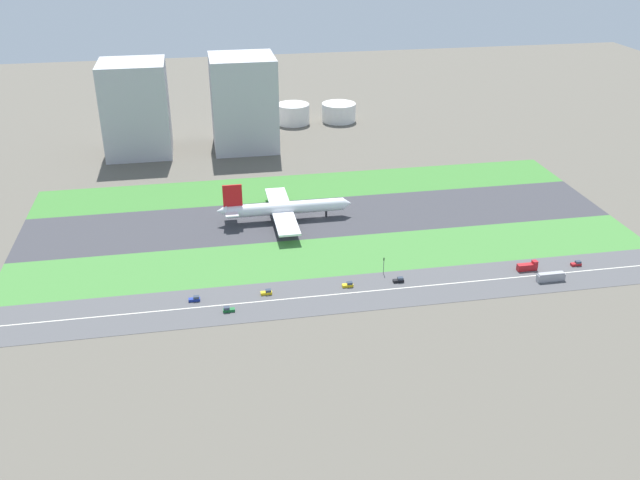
{
  "coord_description": "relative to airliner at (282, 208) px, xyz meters",
  "views": [
    {
      "loc": [
        -54.69,
        -298.73,
        137.28
      ],
      "look_at": [
        -6.57,
        -36.5,
        6.0
      ],
      "focal_mm": 38.57,
      "sensor_mm": 36.0,
      "label": 1
    }
  ],
  "objects": [
    {
      "name": "grass_median_south",
      "position": [
        18.09,
        -41.0,
        -6.18
      ],
      "size": [
        280.0,
        36.0,
        0.1
      ],
      "primitive_type": "cube",
      "color": "#427F38",
      "rests_on": "ground_plane"
    },
    {
      "name": "car_1",
      "position": [
        -43.02,
        -68.0,
        -5.31
      ],
      "size": [
        4.4,
        1.8,
        2.0
      ],
      "color": "navy",
      "rests_on": "highway"
    },
    {
      "name": "fuel_tank_centre",
      "position": [
        60.69,
        159.0,
        -0.03
      ],
      "size": [
        23.38,
        23.38,
        12.4
      ],
      "primitive_type": "cylinder",
      "color": "silver",
      "rests_on": "ground_plane"
    },
    {
      "name": "runway",
      "position": [
        18.09,
        -0.0,
        -6.18
      ],
      "size": [
        280.0,
        46.0,
        0.1
      ],
      "primitive_type": "cube",
      "color": "#38383D",
      "rests_on": "ground_plane"
    },
    {
      "name": "truck_0",
      "position": [
        93.36,
        -68.0,
        -4.56
      ],
      "size": [
        8.4,
        2.5,
        4.0
      ],
      "color": "#B2191E",
      "rests_on": "highway"
    },
    {
      "name": "car_5",
      "position": [
        17.13,
        -68.0,
        -5.31
      ],
      "size": [
        4.4,
        1.8,
        2.0
      ],
      "color": "yellow",
      "rests_on": "highway"
    },
    {
      "name": "airliner",
      "position": [
        0.0,
        0.0,
        0.0
      ],
      "size": [
        65.0,
        56.0,
        19.7
      ],
      "color": "white",
      "rests_on": "runway"
    },
    {
      "name": "traffic_light",
      "position": [
        33.74,
        -60.01,
        -1.94
      ],
      "size": [
        0.36,
        0.5,
        7.2
      ],
      "color": "#4C4C51",
      "rests_on": "highway"
    },
    {
      "name": "highway",
      "position": [
        18.09,
        -73.0,
        -6.18
      ],
      "size": [
        280.0,
        28.0,
        0.1
      ],
      "primitive_type": "cube",
      "color": "#4C4C4F",
      "rests_on": "ground_plane"
    },
    {
      "name": "car_4",
      "position": [
        -30.88,
        -78.0,
        -5.31
      ],
      "size": [
        4.4,
        1.8,
        2.0
      ],
      "rotation": [
        0.0,
        0.0,
        3.14
      ],
      "color": "#19662D",
      "rests_on": "highway"
    },
    {
      "name": "car_2",
      "position": [
        115.48,
        -68.0,
        -5.31
      ],
      "size": [
        4.4,
        1.8,
        2.0
      ],
      "color": "#B2191E",
      "rests_on": "highway"
    },
    {
      "name": "terminal_building",
      "position": [
        -71.91,
        114.0,
        21.26
      ],
      "size": [
        38.08,
        36.75,
        54.97
      ],
      "primitive_type": "cube",
      "color": "#B2B2B7",
      "rests_on": "ground_plane"
    },
    {
      "name": "bus_0",
      "position": [
        98.55,
        -78.0,
        -4.41
      ],
      "size": [
        11.6,
        2.5,
        3.5
      ],
      "rotation": [
        0.0,
        0.0,
        3.14
      ],
      "color": "#99999E",
      "rests_on": "highway"
    },
    {
      "name": "hangar_building",
      "position": [
        -8.04,
        114.0,
        21.76
      ],
      "size": [
        38.53,
        39.07,
        55.99
      ],
      "primitive_type": "cube",
      "color": "#B2B2B7",
      "rests_on": "ground_plane"
    },
    {
      "name": "highway_centerline",
      "position": [
        18.09,
        -73.0,
        -6.13
      ],
      "size": [
        266.0,
        0.5,
        0.01
      ],
      "primitive_type": "cube",
      "color": "silver",
      "rests_on": "highway"
    },
    {
      "name": "grass_median_north",
      "position": [
        18.09,
        41.0,
        -6.18
      ],
      "size": [
        280.0,
        36.0,
        0.1
      ],
      "primitive_type": "cube",
      "color": "#3D7A33",
      "rests_on": "ground_plane"
    },
    {
      "name": "car_0",
      "position": [
        38.03,
        -68.0,
        -5.31
      ],
      "size": [
        4.4,
        1.8,
        2.0
      ],
      "color": "black",
      "rests_on": "highway"
    },
    {
      "name": "fuel_tank_west",
      "position": [
        28.54,
        159.0,
        0.48
      ],
      "size": [
        22.36,
        22.36,
        13.43
      ],
      "primitive_type": "cylinder",
      "color": "silver",
      "rests_on": "ground_plane"
    },
    {
      "name": "car_3",
      "position": [
        -15.32,
        -68.0,
        -5.31
      ],
      "size": [
        4.4,
        1.8,
        2.0
      ],
      "color": "yellow",
      "rests_on": "highway"
    },
    {
      "name": "ground_plane",
      "position": [
        18.09,
        -0.0,
        -6.23
      ],
      "size": [
        800.0,
        800.0,
        0.0
      ],
      "primitive_type": "plane",
      "color": "#5B564C"
    }
  ]
}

